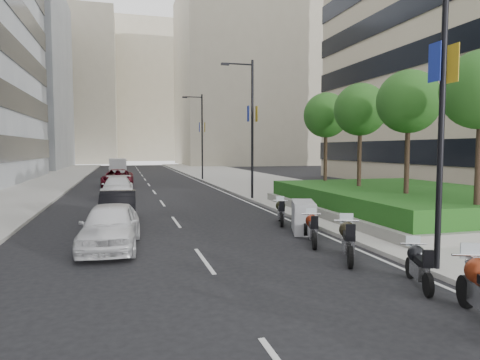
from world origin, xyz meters
name	(u,v)px	position (x,y,z in m)	size (l,w,h in m)	color
ground	(304,301)	(0.00, 0.00, 0.00)	(160.00, 160.00, 0.00)	black
sidewalk_right	(263,183)	(9.00, 30.00, 0.07)	(10.00, 100.00, 0.15)	#9E9B93
sidewalk_left	(20,189)	(-12.00, 30.00, 0.07)	(8.00, 100.00, 0.15)	#9E9B93
lane_edge	(208,185)	(3.70, 30.00, 0.01)	(0.12, 100.00, 0.01)	silver
lane_centre	(150,186)	(-1.50, 30.00, 0.01)	(0.12, 100.00, 0.01)	silver
building_cream_right	(247,80)	(22.00, 80.00, 18.00)	(28.00, 24.00, 36.00)	#B7AD93
building_cream_left	(58,90)	(-18.00, 100.00, 17.00)	(26.00, 24.00, 34.00)	#B7AD93
building_cream_centre	(142,94)	(2.00, 120.00, 19.00)	(30.00, 24.00, 38.00)	#B7AD93
planter	(406,208)	(10.00, 10.00, 0.35)	(10.00, 14.00, 0.40)	gray
hedge	(406,196)	(10.00, 10.00, 0.95)	(9.40, 13.40, 0.80)	#1F4B15
tree_1	(409,102)	(8.50, 8.00, 5.42)	(2.80, 2.80, 6.30)	#332319
tree_2	(360,110)	(8.50, 12.00, 5.42)	(2.80, 2.80, 6.30)	#332319
tree_3	(326,116)	(8.50, 16.00, 5.42)	(2.80, 2.80, 6.30)	#332319
lamp_post_0	(438,83)	(4.14, 1.00, 5.07)	(2.34, 0.45, 9.00)	black
lamp_post_1	(250,122)	(4.14, 18.00, 5.07)	(2.34, 0.45, 9.00)	black
lamp_post_2	(201,132)	(4.14, 36.00, 5.07)	(2.34, 0.45, 9.00)	black
motorcycle_2	(418,265)	(3.11, 0.22, 0.52)	(0.90, 1.87, 0.98)	black
motorcycle_3	(348,240)	(2.68, 2.88, 0.61)	(1.13, 2.15, 1.15)	black
motorcycle_4	(312,229)	(2.58, 5.16, 0.55)	(0.89, 1.99, 1.03)	black
motorcycle_5	(303,217)	(3.14, 7.19, 0.62)	(1.45, 2.22, 1.25)	black
motorcycle_6	(281,212)	(2.97, 9.29, 0.54)	(0.84, 1.98, 1.02)	black
car_a	(110,226)	(-4.26, 6.35, 0.77)	(1.83, 4.55, 1.55)	silver
car_b	(118,208)	(-4.05, 11.19, 0.73)	(1.55, 4.44, 1.46)	black
car_c	(118,187)	(-4.19, 21.81, 0.72)	(2.03, 4.98, 1.45)	silver
car_d	(118,178)	(-4.27, 30.91, 0.76)	(2.53, 5.48, 1.52)	#5C0B18
delivery_van	(118,168)	(-4.40, 45.33, 1.00)	(2.04, 5.14, 2.14)	#BABABC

